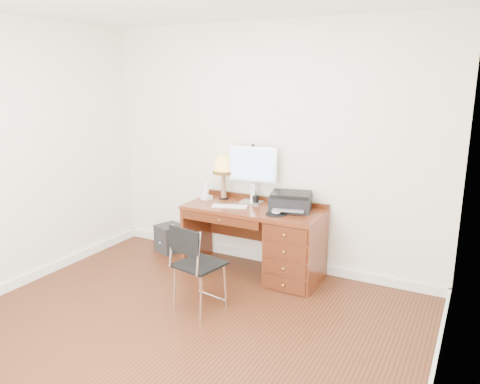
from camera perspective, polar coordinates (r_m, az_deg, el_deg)
The scene contains 12 objects.
ground at distance 4.21m, azimuth -7.21°, elevation -16.44°, with size 4.00×4.00×0.00m, color #381A0C.
room_shell at distance 4.65m, azimuth -2.68°, elevation -12.52°, with size 4.00×4.00×4.00m.
desk at distance 5.02m, azimuth 4.99°, elevation -6.05°, with size 1.50×0.67×0.75m.
monitor at distance 5.15m, azimuth 1.61°, elevation 3.02°, with size 0.55×0.21×0.63m.
keyboard at distance 5.05m, azimuth -1.26°, elevation -1.74°, with size 0.38×0.11×0.01m, color white.
mouse_pad at distance 4.79m, azimuth 4.42°, elevation -2.60°, with size 0.22×0.22×0.04m.
printer at distance 4.95m, azimuth 6.22°, elevation -1.14°, with size 0.49×0.42×0.19m.
leg_lamp at distance 5.30m, azimuth -2.03°, elevation 3.02°, with size 0.25×0.25×0.50m.
phone at distance 5.36m, azimuth -4.11°, elevation -0.26°, with size 0.12×0.12×0.21m.
pen_cup at distance 5.18m, azimuth 1.91°, elevation -0.91°, with size 0.07×0.07×0.09m, color black.
chair at distance 4.30m, azimuth -5.45°, elevation -8.26°, with size 0.46×0.46×0.83m.
equipment_box at distance 5.90m, azimuth -8.56°, elevation -5.58°, with size 0.29×0.29×0.33m, color black.
Camera 1 is at (2.13, -2.95, 2.13)m, focal length 35.00 mm.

